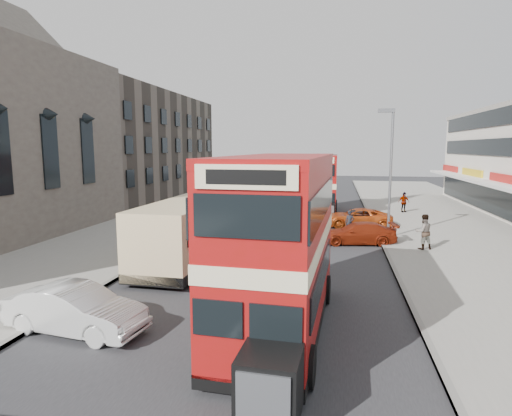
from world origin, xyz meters
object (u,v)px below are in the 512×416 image
Objects in this scene: bus_second at (322,184)px; pedestrian_far at (404,202)px; bus_main at (280,244)px; coach at (198,225)px; cyclist at (349,230)px; car_right_b at (357,218)px; street_lamp at (390,164)px; pedestrian_near at (424,232)px; car_right_a at (358,233)px; car_left_front at (76,310)px.

bus_second reaches higher than pedestrian_far.
coach is at bearing -53.70° from bus_main.
cyclist is (-4.96, -11.84, -0.41)m from pedestrian_far.
car_right_b is at bearing 52.24° from coach.
street_lamp is 0.90× the size of bus_second.
bus_main is at bearing -14.16° from car_right_b.
pedestrian_near is (1.63, -2.91, -3.64)m from street_lamp.
pedestrian_near is 4.61m from cyclist.
car_right_b is (3.22, 18.62, -2.14)m from bus_main.
car_right_a is at bearing -138.67° from street_lamp.
pedestrian_near is 1.13× the size of pedestrian_far.
coach is 2.28× the size of car_right_b.
street_lamp is at bearing -124.09° from pedestrian_far.
coach is at bearing -144.96° from cyclist.
bus_main is at bearing -20.77° from car_right_a.
car_right_b is at bearing -17.41° from car_left_front.
street_lamp is 5.97m from car_right_b.
car_right_a is 13.62m from pedestrian_far.
car_right_a is (2.57, -11.56, -1.95)m from bus_second.
car_right_a is at bearing -24.90° from car_left_front.
pedestrian_near is at bearing 21.00° from car_right_b.
pedestrian_far reaches higher than cyclist.
pedestrian_far reaches higher than car_right_a.
car_right_a is (9.26, 14.37, -0.09)m from car_left_front.
bus_main is at bearing -127.09° from pedestrian_far.
car_right_a is at bearing -6.37° from car_right_b.
bus_main is 26.97m from pedestrian_far.
bus_main is 4.93× the size of pedestrian_near.
car_right_a is (-1.85, -1.63, -4.13)m from street_lamp.
bus_second is 1.83× the size of car_right_b.
cyclist is (8.79, 15.39, -0.13)m from car_left_front.
bus_main reaches higher than car_right_a.
car_left_front is at bearing -124.78° from street_lamp.
street_lamp is at bearing 13.23° from cyclist.
pedestrian_far is at bearing -18.89° from car_left_front.
car_left_front is at bearing -40.47° from car_right_a.
cyclist is at bearing -133.62° from pedestrian_far.
coach is 21.95m from pedestrian_far.
street_lamp is 11.09m from bus_second.
pedestrian_far is (4.48, 12.86, 0.37)m from car_right_a.
car_right_b reaches higher than car_right_a.
bus_second is at bearing -159.29° from car_right_b.
bus_second is at bearing -88.47° from bus_main.
car_left_front is at bearing -137.68° from pedestrian_far.
car_right_b is 4.68m from cyclist.
bus_second is 26.85m from car_left_front.
coach reaches higher than pedestrian_near.
pedestrian_far is 0.94× the size of cyclist.
car_left_front is (-11.11, -16.00, -4.04)m from street_lamp.
pedestrian_near is at bearing -36.34° from car_left_front.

